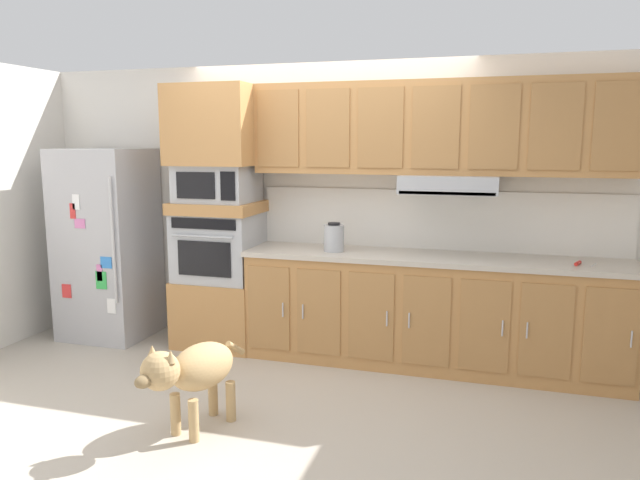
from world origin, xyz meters
TOP-DOWN VIEW (x-y plane):
  - ground_plane at (0.00, 0.00)m, footprint 9.60×9.60m
  - back_kitchen_wall at (0.00, 1.11)m, footprint 6.20×0.12m
  - refrigerator at (-2.03, 0.68)m, footprint 0.76×0.73m
  - oven_base_cabinet at (-0.92, 0.75)m, footprint 0.74×0.62m
  - built_in_oven at (-0.92, 0.75)m, footprint 0.70×0.62m
  - appliance_mid_shelf at (-0.92, 0.75)m, footprint 0.74×0.62m
  - microwave at (-0.92, 0.75)m, footprint 0.64×0.54m
  - appliance_upper_cabinet at (-0.92, 0.75)m, footprint 0.74×0.62m
  - lower_cabinet_run at (0.96, 0.75)m, footprint 3.03×0.63m
  - countertop_slab at (0.96, 0.75)m, footprint 3.07×0.64m
  - backsplash_panel at (0.96, 1.04)m, footprint 3.07×0.02m
  - upper_cabinet_with_hood at (0.97, 0.87)m, footprint 3.03×0.48m
  - screwdriver at (2.05, 0.66)m, footprint 0.16×0.15m
  - electric_kettle at (0.16, 0.70)m, footprint 0.17×0.17m
  - dog at (-0.32, -0.86)m, footprint 0.43×0.89m

SIDE VIEW (x-z plane):
  - ground_plane at x=0.00m, z-range 0.00..0.00m
  - oven_base_cabinet at x=-0.92m, z-range 0.00..0.60m
  - dog at x=-0.32m, z-range 0.10..0.73m
  - lower_cabinet_run at x=0.96m, z-range 0.00..0.88m
  - refrigerator at x=-2.03m, z-range 0.00..1.76m
  - countertop_slab at x=0.96m, z-range 0.88..0.92m
  - built_in_oven at x=-0.92m, z-range 0.60..1.20m
  - screwdriver at x=2.05m, z-range 0.92..0.95m
  - electric_kettle at x=0.16m, z-range 0.91..1.15m
  - backsplash_panel at x=0.96m, z-range 0.92..1.42m
  - back_kitchen_wall at x=0.00m, z-range 0.00..2.50m
  - appliance_mid_shelf at x=-0.92m, z-range 1.20..1.30m
  - microwave at x=-0.92m, z-range 1.30..1.62m
  - upper_cabinet_with_hood at x=0.97m, z-range 1.46..2.34m
  - appliance_upper_cabinet at x=-0.92m, z-range 1.62..2.30m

